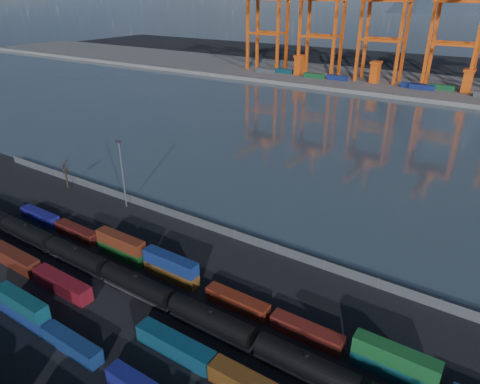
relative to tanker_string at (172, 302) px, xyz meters
The scene contains 13 objects.
ground 6.13m from the tanker_string, 140.03° to the right, with size 700.00×700.00×0.00m, color black.
harbor_water 101.46m from the tanker_string, 92.47° to the left, with size 700.00×700.00×0.00m, color #33424B.
far_quay 206.39m from the tanker_string, 91.21° to the left, with size 700.00×70.00×2.00m, color #514F4C.
container_row_south 14.95m from the tanker_string, 68.63° to the right, with size 139.06×2.24×4.78m.
container_row_mid 15.59m from the tanker_string, 23.32° to the right, with size 129.63×2.61×2.78m.
container_row_north 16.62m from the tanker_string, 23.77° to the left, with size 127.07×2.28×4.86m.
tanker_string is the anchor object (origin of this frame).
waterfront_fence 24.76m from the tanker_string, 100.17° to the left, with size 160.12×0.12×2.20m.
bare_tree 59.60m from the tanker_string, 158.75° to the left, with size 1.97×1.93×7.71m.
yard_light_mast 41.59m from the tanker_string, 146.97° to the left, with size 1.60×0.40×16.60m.
gantry_cranes 203.21m from the tanker_string, 93.40° to the left, with size 198.85×45.79×62.01m.
quay_containers 192.42m from the tanker_string, 94.58° to the left, with size 172.58×10.99×2.60m.
straddle_carriers 196.54m from the tanker_string, 92.00° to the left, with size 140.00×7.00×11.10m.
Camera 1 is at (42.95, -35.42, 46.91)m, focal length 32.00 mm.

